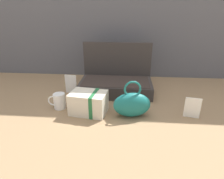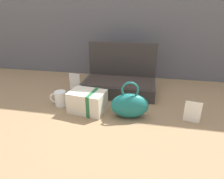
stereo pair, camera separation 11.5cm
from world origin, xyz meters
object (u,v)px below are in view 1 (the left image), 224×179
(cream_toiletry_bag, at_px, (89,103))
(coffee_mug, at_px, (59,101))
(info_card_left, at_px, (192,108))
(poster_card_right, at_px, (71,84))
(teal_pouch_handbag, at_px, (132,104))
(open_suitcase, at_px, (116,81))

(cream_toiletry_bag, height_order, coffee_mug, cream_toiletry_bag)
(coffee_mug, height_order, info_card_left, info_card_left)
(coffee_mug, bearing_deg, poster_card_right, 87.64)
(info_card_left, height_order, poster_card_right, poster_card_right)
(poster_card_right, bearing_deg, teal_pouch_handbag, -25.85)
(cream_toiletry_bag, xyz_separation_m, poster_card_right, (-0.18, 0.26, 0.00))
(open_suitcase, xyz_separation_m, teal_pouch_handbag, (0.11, -0.35, -0.00))
(cream_toiletry_bag, xyz_separation_m, info_card_left, (0.57, -0.00, -0.00))
(cream_toiletry_bag, bearing_deg, poster_card_right, 124.44)
(teal_pouch_handbag, relative_size, info_card_left, 1.85)
(teal_pouch_handbag, xyz_separation_m, poster_card_right, (-0.42, 0.28, -0.01))
(cream_toiletry_bag, bearing_deg, info_card_left, -0.47)
(teal_pouch_handbag, distance_m, info_card_left, 0.33)
(teal_pouch_handbag, bearing_deg, coffee_mug, 172.37)
(coffee_mug, bearing_deg, open_suitcase, 41.96)
(teal_pouch_handbag, height_order, info_card_left, teal_pouch_handbag)
(coffee_mug, relative_size, info_card_left, 0.91)
(cream_toiletry_bag, height_order, poster_card_right, poster_card_right)
(open_suitcase, relative_size, coffee_mug, 4.68)
(info_card_left, distance_m, poster_card_right, 0.79)
(open_suitcase, distance_m, info_card_left, 0.55)
(coffee_mug, relative_size, poster_card_right, 0.80)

